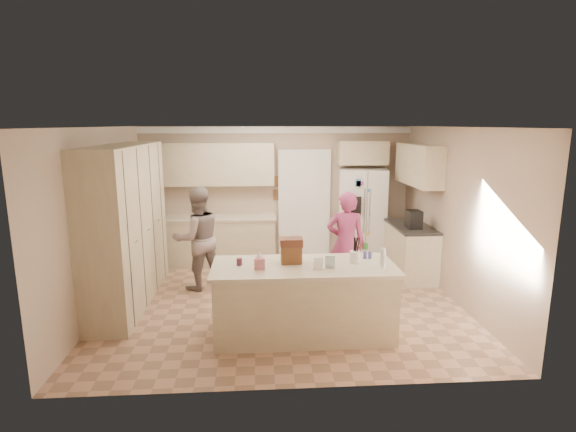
{
  "coord_description": "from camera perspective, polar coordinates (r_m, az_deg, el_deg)",
  "views": [
    {
      "loc": [
        -0.36,
        -6.4,
        2.64
      ],
      "look_at": [
        0.1,
        0.35,
        1.25
      ],
      "focal_mm": 28.0,
      "sensor_mm": 36.0,
      "label": 1
    }
  ],
  "objects": [
    {
      "name": "jam_jar",
      "position": [
        5.62,
        -6.21,
        -5.78
      ],
      "size": [
        0.07,
        0.07,
        0.09
      ],
      "primitive_type": "cylinder",
      "color": "#59263F",
      "rests_on": "island_top"
    },
    {
      "name": "dollhouse_body",
      "position": [
        5.65,
        0.42,
        -4.9
      ],
      "size": [
        0.26,
        0.18,
        0.22
      ],
      "primitive_type": "cube",
      "color": "brown",
      "rests_on": "island_top"
    },
    {
      "name": "crown_back",
      "position": [
        8.67,
        -1.54,
        10.88
      ],
      "size": [
        5.2,
        0.08,
        0.12
      ],
      "primitive_type": "cube",
      "color": "white",
      "rests_on": "wall_back"
    },
    {
      "name": "greeting_card_b",
      "position": [
        5.48,
        5.34,
        -5.83
      ],
      "size": [
        0.12,
        0.05,
        0.16
      ],
      "primitive_type": "cube",
      "rotation": [
        0.15,
        0.0,
        -0.1
      ],
      "color": "silver",
      "rests_on": "island_top"
    },
    {
      "name": "doorway_opening",
      "position": [
        8.88,
        2.06,
        1.28
      ],
      "size": [
        0.9,
        0.06,
        2.1
      ],
      "primitive_type": "cube",
      "color": "black",
      "rests_on": "floor"
    },
    {
      "name": "tissue_box",
      "position": [
        5.46,
        -3.64,
        -5.97
      ],
      "size": [
        0.13,
        0.13,
        0.14
      ],
      "primitive_type": "cube",
      "color": "#CC7386",
      "rests_on": "island_top"
    },
    {
      "name": "over_fridge_cab",
      "position": [
        8.78,
        9.44,
        7.93
      ],
      "size": [
        0.95,
        0.35,
        0.45
      ],
      "primitive_type": "cube",
      "color": "beige",
      "rests_on": "wall_back"
    },
    {
      "name": "fridge_handle_r",
      "position": [
        8.49,
        10.3,
        0.62
      ],
      "size": [
        0.02,
        0.02,
        0.85
      ],
      "primitive_type": "cylinder",
      "color": "silver",
      "rests_on": "refrigerator"
    },
    {
      "name": "doorway_casing",
      "position": [
        8.84,
        2.08,
        1.24
      ],
      "size": [
        1.02,
        0.03,
        2.22
      ],
      "primitive_type": "cube",
      "color": "white",
      "rests_on": "floor"
    },
    {
      "name": "right_upper_cab",
      "position": [
        8.13,
        16.26,
        6.28
      ],
      "size": [
        0.35,
        1.5,
        0.7
      ],
      "primitive_type": "cube",
      "color": "beige",
      "rests_on": "wall_right"
    },
    {
      "name": "floor",
      "position": [
        6.94,
        -0.64,
        -10.84
      ],
      "size": [
        5.2,
        4.6,
        0.02
      ],
      "primitive_type": "cube",
      "color": "tan",
      "rests_on": "ground"
    },
    {
      "name": "back_base_cab",
      "position": [
        8.72,
        -8.97,
        -3.14
      ],
      "size": [
        2.2,
        0.6,
        0.88
      ],
      "primitive_type": "cube",
      "color": "beige",
      "rests_on": "floor"
    },
    {
      "name": "teen_girl",
      "position": [
        7.05,
        7.34,
        -3.47
      ],
      "size": [
        0.65,
        0.47,
        1.64
      ],
      "primitive_type": "imported",
      "rotation": [
        0.0,
        0.0,
        3.0
      ],
      "color": "#9D387F",
      "rests_on": "floor"
    },
    {
      "name": "back_countertop",
      "position": [
        8.61,
        -9.07,
        -0.2
      ],
      "size": [
        2.24,
        0.63,
        0.04
      ],
      "primitive_type": "cube",
      "color": "beige",
      "rests_on": "back_base_cab"
    },
    {
      "name": "shaker_salt",
      "position": [
        5.93,
        9.75,
        -4.92
      ],
      "size": [
        0.05,
        0.05,
        0.09
      ],
      "primitive_type": "cylinder",
      "color": "#3B4293",
      "rests_on": "island_top"
    },
    {
      "name": "back_upper_cab",
      "position": [
        8.6,
        -9.21,
        6.52
      ],
      "size": [
        2.2,
        0.35,
        0.8
      ],
      "primitive_type": "cube",
      "color": "beige",
      "rests_on": "wall_back"
    },
    {
      "name": "fridge_handle_l",
      "position": [
        8.46,
        9.65,
        0.61
      ],
      "size": [
        0.02,
        0.02,
        0.85
      ],
      "primitive_type": "cylinder",
      "color": "silver",
      "rests_on": "refrigerator"
    },
    {
      "name": "island_top",
      "position": [
        5.61,
        2.03,
        -6.48
      ],
      "size": [
        2.28,
        0.96,
        0.05
      ],
      "primitive_type": "cube",
      "color": "beige",
      "rests_on": "island_base"
    },
    {
      "name": "fridge_seam",
      "position": [
        8.52,
        9.92,
        -0.35
      ],
      "size": [
        0.02,
        0.02,
        1.78
      ],
      "primitive_type": "cube",
      "color": "gray",
      "rests_on": "refrigerator"
    },
    {
      "name": "ceiling",
      "position": [
        6.41,
        -0.69,
        11.33
      ],
      "size": [
        5.2,
        4.6,
        0.02
      ],
      "primitive_type": "cube",
      "color": "white",
      "rests_on": "wall_back"
    },
    {
      "name": "wall_front",
      "position": [
        4.32,
        1.06,
        -6.48
      ],
      "size": [
        5.2,
        0.02,
        2.6
      ],
      "primitive_type": "cube",
      "color": "tan",
      "rests_on": "ground"
    },
    {
      "name": "greeting_card_a",
      "position": [
        5.41,
        3.85,
        -6.04
      ],
      "size": [
        0.12,
        0.06,
        0.16
      ],
      "primitive_type": "cube",
      "rotation": [
        0.15,
        0.0,
        0.2
      ],
      "color": "white",
      "rests_on": "island_top"
    },
    {
      "name": "water_bottle",
      "position": [
        5.6,
        11.95,
        -5.21
      ],
      "size": [
        0.07,
        0.07,
        0.24
      ],
      "primitive_type": "cylinder",
      "color": "silver",
      "rests_on": "island_top"
    },
    {
      "name": "dollhouse_roof",
      "position": [
        5.61,
        0.42,
        -3.34
      ],
      "size": [
        0.28,
        0.2,
        0.1
      ],
      "primitive_type": "cube",
      "color": "#592D1E",
      "rests_on": "dollhouse_body"
    },
    {
      "name": "utensil_crock",
      "position": [
        5.73,
        8.49,
        -5.17
      ],
      "size": [
        0.13,
        0.13,
        0.15
      ],
      "primitive_type": "cylinder",
      "color": "white",
      "rests_on": "island_top"
    },
    {
      "name": "shaker_pepper",
      "position": [
        5.95,
        10.4,
        -4.9
      ],
      "size": [
        0.05,
        0.05,
        0.09
      ],
      "primitive_type": "cylinder",
      "color": "#3B4293",
      "rests_on": "island_top"
    },
    {
      "name": "wall_frame_upper",
      "position": [
        8.75,
        -1.38,
        4.45
      ],
      "size": [
        0.15,
        0.02,
        0.2
      ],
      "primitive_type": "cube",
      "color": "brown",
      "rests_on": "wall_back"
    },
    {
      "name": "wall_back",
      "position": [
        8.82,
        -1.51,
        2.87
      ],
      "size": [
        5.2,
        0.02,
        2.6
      ],
      "primitive_type": "cube",
      "color": "tan",
      "rests_on": "ground"
    },
    {
      "name": "wall_frame_lower",
      "position": [
        8.79,
        -1.37,
        2.71
      ],
      "size": [
        0.15,
        0.02,
        0.2
      ],
      "primitive_type": "cube",
      "color": "brown",
      "rests_on": "wall_back"
    },
    {
      "name": "island_base",
      "position": [
        5.77,
        2.0,
        -10.83
      ],
      "size": [
        2.2,
        0.9,
        0.88
      ],
      "primitive_type": "cube",
      "color": "beige",
      "rests_on": "floor"
    },
    {
      "name": "right_base_cab",
      "position": [
        8.17,
        15.31,
        -4.44
      ],
      "size": [
        0.6,
        1.2,
        0.88
      ],
      "primitive_type": "cube",
      "color": "beige",
      "rests_on": "floor"
    },
    {
      "name": "pantry_bank",
      "position": [
        7.04,
        -19.8,
        -1.11
      ],
      "size": [
        0.6,
        2.6,
        2.35
      ],
      "primitive_type": "cube",
      "color": "beige",
      "rests_on": "floor"
    },
    {
      "name": "coffee_maker",
      "position": [
        7.82,
        15.69,
        -0.41
      ],
      "size": [
        0.22,
        0.28,
        0.3
      ],
      "primitive_type": "cube",
      "color": "black",
      "rests_on": "right_countertop"
    },
    {
      "name": "fridge_dispenser",
      "position": [
        8.41,
        8.54,
        1.28
      ],
      "size": [
        0.22,
        0.03,
        0.35
      ],
      "primitive_type": "cube",
      "color": "black",
      "rests_on": "refrigerator"
    },
    {
      "name": "right_countertop",
      "position": [
        8.05,
        15.42,
        -1.3
      ],
      "size": [
        0.63,
        1.24,
        0.04
      ],
      "primitive_type": "cube",
      "color": "#2D2B28",
      "rests_on": "right_base_cab"
    },
    {
      "name": "teen_boy",
      "position": [
        7.37,
        -11.39,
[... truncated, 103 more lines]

